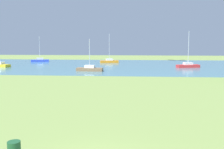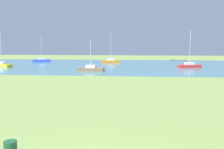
% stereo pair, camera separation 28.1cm
% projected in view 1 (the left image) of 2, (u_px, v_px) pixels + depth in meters
% --- Properties ---
extents(ground_plane, '(160.00, 160.00, 0.00)m').
position_uv_depth(ground_plane, '(122.00, 85.00, 31.40)').
color(ground_plane, '#7F994C').
extents(water_surface, '(140.00, 40.00, 0.02)m').
position_uv_depth(water_surface, '(128.00, 65.00, 59.10)').
color(water_surface, teal).
rests_on(water_surface, ground).
extents(sailboat_brown, '(4.87, 1.73, 5.86)m').
position_uv_depth(sailboat_brown, '(90.00, 69.00, 46.69)').
color(sailboat_brown, brown).
rests_on(sailboat_brown, water_surface).
extents(sailboat_red, '(5.03, 2.80, 7.61)m').
position_uv_depth(sailboat_red, '(188.00, 65.00, 53.70)').
color(sailboat_red, red).
rests_on(sailboat_red, water_surface).
extents(sailboat_blue, '(5.02, 3.04, 6.96)m').
position_uv_depth(sailboat_blue, '(40.00, 60.00, 70.97)').
color(sailboat_blue, blue).
rests_on(sailboat_blue, water_surface).
extents(sailboat_orange, '(5.02, 2.59, 7.62)m').
position_uv_depth(sailboat_orange, '(109.00, 61.00, 67.20)').
color(sailboat_orange, orange).
rests_on(sailboat_orange, water_surface).
extents(sailboat_yellow, '(5.03, 3.02, 7.72)m').
position_uv_depth(sailboat_yellow, '(0.00, 65.00, 55.17)').
color(sailboat_yellow, yellow).
rests_on(sailboat_yellow, water_surface).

